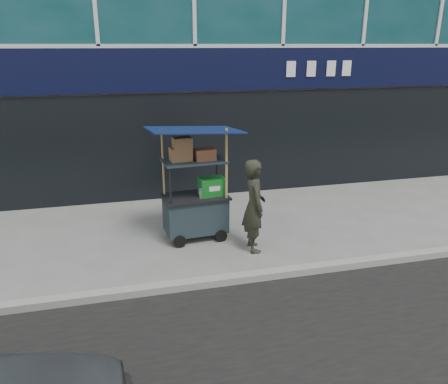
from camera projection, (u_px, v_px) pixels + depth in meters
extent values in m
plane|color=slate|center=(244.00, 274.00, 6.87)|extent=(80.00, 80.00, 0.00)
cube|color=gray|center=(247.00, 277.00, 6.67)|extent=(80.00, 0.18, 0.12)
cube|color=black|center=(196.00, 70.00, 9.49)|extent=(15.68, 0.06, 0.90)
cube|color=black|center=(197.00, 146.00, 10.07)|extent=(15.68, 0.04, 2.40)
cube|color=#1C2B2F|center=(195.00, 214.00, 8.06)|extent=(1.16, 0.74, 0.65)
cylinder|color=black|center=(180.00, 242.00, 7.74)|extent=(0.22, 0.07, 0.22)
cylinder|color=black|center=(221.00, 236.00, 7.98)|extent=(0.22, 0.07, 0.22)
cube|color=black|center=(195.00, 197.00, 7.95)|extent=(1.24, 0.82, 0.04)
cylinder|color=black|center=(170.00, 187.00, 7.44)|extent=(0.03, 0.03, 0.69)
cylinder|color=black|center=(226.00, 181.00, 7.75)|extent=(0.03, 0.03, 0.69)
cylinder|color=black|center=(164.00, 178.00, 7.93)|extent=(0.03, 0.03, 0.69)
cylinder|color=black|center=(217.00, 173.00, 8.24)|extent=(0.03, 0.03, 0.69)
cube|color=#1C2B2F|center=(194.00, 161.00, 7.73)|extent=(1.16, 0.74, 0.03)
cylinder|color=#A27649|center=(226.00, 186.00, 7.78)|extent=(0.05, 0.05, 2.08)
cylinder|color=#A27649|center=(164.00, 185.00, 7.98)|extent=(0.04, 0.04, 1.99)
cube|color=#0D1B4C|center=(194.00, 130.00, 7.55)|extent=(1.66, 1.24, 0.18)
cube|color=#0D571E|center=(212.00, 186.00, 7.94)|extent=(0.49, 0.36, 0.32)
cylinder|color=silver|center=(201.00, 194.00, 7.76)|extent=(0.07, 0.07, 0.18)
cylinder|color=#192FBF|center=(201.00, 188.00, 7.73)|extent=(0.03, 0.03, 0.02)
cube|color=brown|center=(181.00, 154.00, 7.66)|extent=(0.39, 0.31, 0.23)
cube|color=olive|center=(205.00, 154.00, 7.71)|extent=(0.37, 0.29, 0.20)
cube|color=brown|center=(182.00, 143.00, 7.58)|extent=(0.34, 0.27, 0.18)
imported|color=#27291E|center=(254.00, 206.00, 7.47)|extent=(0.42, 0.62, 1.63)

